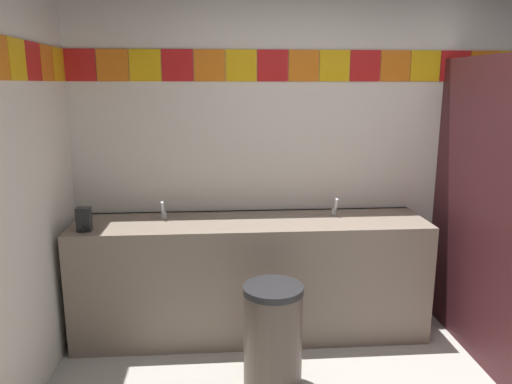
{
  "coord_description": "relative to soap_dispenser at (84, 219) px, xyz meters",
  "views": [
    {
      "loc": [
        -0.96,
        -1.87,
        1.81
      ],
      "look_at": [
        -0.73,
        1.13,
        1.14
      ],
      "focal_mm": 34.01,
      "sensor_mm": 36.0,
      "label": 1
    }
  ],
  "objects": [
    {
      "name": "wall_back",
      "position": [
        1.86,
        0.5,
        0.34
      ],
      "size": [
        4.1,
        0.09,
        2.55
      ],
      "color": "silver",
      "rests_on": "ground_plane"
    },
    {
      "name": "vanity_counter",
      "position": [
        1.11,
        0.17,
        -0.5
      ],
      "size": [
        2.5,
        0.58,
        0.86
      ],
      "color": "gray",
      "rests_on": "ground_plane"
    },
    {
      "name": "faucet_left",
      "position": [
        0.49,
        0.26,
        -0.03
      ],
      "size": [
        0.04,
        0.1,
        0.14
      ],
      "color": "silver",
      "rests_on": "vanity_counter"
    },
    {
      "name": "faucet_right",
      "position": [
        1.74,
        0.26,
        -0.03
      ],
      "size": [
        0.04,
        0.1,
        0.14
      ],
      "color": "silver",
      "rests_on": "vanity_counter"
    },
    {
      "name": "soap_dispenser",
      "position": [
        0.0,
        0.0,
        0.0
      ],
      "size": [
        0.09,
        0.09,
        0.16
      ],
      "color": "black",
      "rests_on": "vanity_counter"
    },
    {
      "name": "trash_bin",
      "position": [
        1.2,
        -0.53,
        -0.61
      ],
      "size": [
        0.36,
        0.36,
        0.66
      ],
      "color": "brown",
      "rests_on": "ground_plane"
    }
  ]
}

